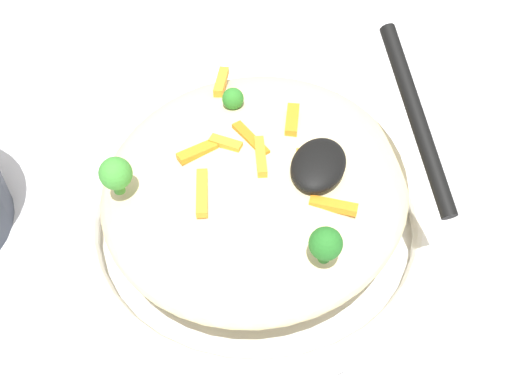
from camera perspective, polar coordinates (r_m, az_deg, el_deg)
ground_plane at (r=0.56m, az=0.00°, el=-4.66°), size 2.40×2.40×0.00m
serving_bowl at (r=0.54m, az=0.00°, el=-3.02°), size 0.31×0.31×0.05m
pasta_mound at (r=0.50m, az=0.00°, el=0.75°), size 0.26×0.24×0.07m
carrot_piece_0 at (r=0.47m, az=0.43°, el=3.22°), size 0.04×0.02×0.01m
carrot_piece_1 at (r=0.48m, az=-5.40°, el=3.70°), size 0.03×0.03×0.01m
carrot_piece_2 at (r=0.45m, az=7.09°, el=-1.24°), size 0.01×0.04×0.01m
carrot_piece_3 at (r=0.47m, az=4.31°, el=2.96°), size 0.03×0.02×0.01m
carrot_piece_4 at (r=0.45m, az=-4.96°, el=-0.06°), size 0.04×0.02×0.01m
carrot_piece_5 at (r=0.48m, az=-2.91°, el=4.20°), size 0.01×0.03×0.01m
carrot_piece_6 at (r=0.55m, az=-3.20°, el=10.05°), size 0.03×0.01×0.01m
carrot_piece_7 at (r=0.50m, az=3.32°, el=6.56°), size 0.03×0.02×0.01m
carrot_piece_8 at (r=0.49m, az=-0.49°, el=4.83°), size 0.03×0.04×0.01m
broccoli_floret_0 at (r=0.46m, az=-12.71°, el=1.61°), size 0.02×0.02×0.03m
broccoli_floret_1 at (r=0.41m, az=6.39°, el=-4.77°), size 0.02×0.02×0.03m
broccoli_floret_2 at (r=0.52m, az=-2.13°, el=8.52°), size 0.02×0.02×0.02m
serving_spoon at (r=0.47m, az=8.92°, el=4.15°), size 0.13×0.13×0.07m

